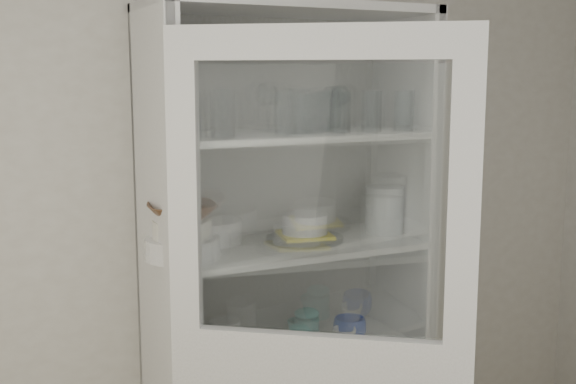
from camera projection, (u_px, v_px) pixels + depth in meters
name	position (u px, v px, depth m)	size (l,w,h in m)	color
wall_back	(214.00, 226.00, 2.71)	(3.60, 0.02, 2.60)	#BBB6AB
pantry_cabinet	(281.00, 323.00, 2.71)	(1.00, 0.45, 2.10)	silver
tumbler_0	(190.00, 118.00, 2.23)	(0.07, 0.07, 0.13)	silver
tumbler_1	(223.00, 113.00, 2.29)	(0.08, 0.08, 0.16)	silver
tumbler_2	(286.00, 114.00, 2.36)	(0.07, 0.07, 0.15)	silver
tumbler_3	(314.00, 115.00, 2.44)	(0.06, 0.06, 0.13)	silver
tumbler_4	(341.00, 112.00, 2.50)	(0.07, 0.07, 0.14)	silver
tumbler_5	(371.00, 111.00, 2.54)	(0.07, 0.07, 0.15)	silver
tumbler_6	(404.00, 111.00, 2.60)	(0.07, 0.07, 0.14)	silver
tumbler_7	(177.00, 117.00, 2.34)	(0.06, 0.06, 0.13)	silver
tumbler_8	(181.00, 113.00, 2.37)	(0.08, 0.08, 0.15)	silver
tumbler_9	(299.00, 110.00, 2.52)	(0.08, 0.08, 0.16)	silver
tumbler_10	(323.00, 112.00, 2.56)	(0.07, 0.07, 0.14)	silver
tumbler_11	(329.00, 111.00, 2.57)	(0.07, 0.07, 0.14)	silver
goblet_0	(166.00, 111.00, 2.44)	(0.07, 0.07, 0.16)	silver
goblet_1	(268.00, 104.00, 2.60)	(0.09, 0.09, 0.19)	silver
goblet_2	(330.00, 105.00, 2.74)	(0.08, 0.08, 0.17)	silver
goblet_3	(340.00, 105.00, 2.69)	(0.08, 0.08, 0.18)	silver
plate_stack_front	(183.00, 248.00, 2.38)	(0.25, 0.25, 0.07)	silver
plate_stack_back	(213.00, 231.00, 2.60)	(0.21, 0.21, 0.08)	silver
cream_bowl	(182.00, 229.00, 2.37)	(0.19, 0.19, 0.06)	silver
terracotta_bowl	(182.00, 211.00, 2.36)	(0.23, 0.23, 0.06)	#53321C
glass_platter	(305.00, 239.00, 2.64)	(0.28, 0.28, 0.02)	silver
yellow_trivet	(305.00, 235.00, 2.63)	(0.18, 0.18, 0.01)	yellow
white_ramekin	(305.00, 223.00, 2.63)	(0.17, 0.17, 0.07)	silver
grey_bowl_stack	(385.00, 210.00, 2.76)	(0.14, 0.14, 0.18)	#B4B7B7
mug_blue	(350.00, 330.00, 2.72)	(0.12, 0.12, 0.10)	#0E33A3
mug_teal	(300.00, 331.00, 2.72)	(0.09, 0.09, 0.09)	teal
mug_white	(344.00, 339.00, 2.65)	(0.09, 0.09, 0.08)	silver
teal_jar	(307.00, 328.00, 2.72)	(0.09, 0.09, 0.11)	teal
measuring_cups	(208.00, 365.00, 2.47)	(0.10, 0.10, 0.04)	silver
white_canister	(226.00, 338.00, 2.59)	(0.11, 0.11, 0.13)	silver
tumbler_12	(302.00, 115.00, 2.39)	(0.07, 0.07, 0.14)	silver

